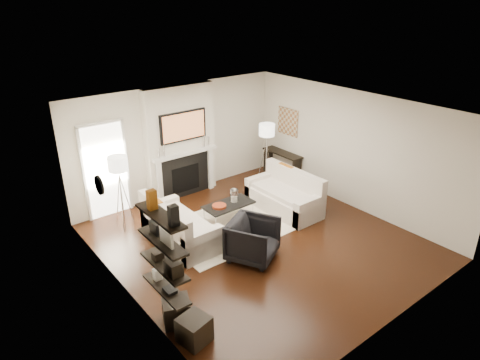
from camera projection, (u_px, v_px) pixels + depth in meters
room_envelope at (260, 180)px, 8.09m from camera, size 6.00×6.00×6.00m
chimney_breast at (181, 142)px, 10.16m from camera, size 1.80×0.25×2.70m
fireplace_surround at (185, 176)px, 10.39m from camera, size 1.30×0.02×1.04m
firebox at (186, 179)px, 10.42m from camera, size 0.75×0.02×0.65m
mantel_pilaster_l at (160, 183)px, 9.95m from camera, size 0.12×0.08×1.10m
mantel_pilaster_r at (210, 168)px, 10.77m from camera, size 0.12×0.08×1.10m
mantel_shelf at (185, 153)px, 10.12m from camera, size 1.70×0.18×0.07m
tv_body at (183, 126)px, 9.87m from camera, size 1.20×0.06×0.70m
tv_screen at (184, 127)px, 9.85m from camera, size 1.10×0.00×0.62m
candlestick_l_tall at (164, 151)px, 9.74m from camera, size 0.04×0.04×0.30m
candlestick_l_short at (159, 153)px, 9.67m from camera, size 0.04×0.04×0.24m
candlestick_r_tall at (204, 141)px, 10.36m from camera, size 0.04×0.04×0.30m
candlestick_r_short at (209, 141)px, 10.45m from camera, size 0.04×0.04×0.24m
hallway_panel at (106, 171)px, 9.30m from camera, size 0.90×0.02×2.10m
door_trim_l at (84, 177)px, 9.01m from camera, size 0.06×0.06×2.16m
door_trim_r at (127, 166)px, 9.56m from camera, size 0.06×0.06×2.16m
door_trim_top at (99, 123)px, 8.85m from camera, size 1.02×0.06×0.06m
rug at (225, 228)px, 9.12m from camera, size 2.60×2.00×0.01m
loveseat_left_base at (181, 232)px, 8.56m from camera, size 0.85×1.80×0.42m
loveseat_left_back at (165, 224)px, 8.24m from camera, size 0.18×1.80×0.80m
loveseat_left_arm_n at (203, 246)px, 7.94m from camera, size 0.85×0.18×0.60m
loveseat_left_arm_s at (161, 213)px, 9.10m from camera, size 0.85×0.18×0.60m
loveseat_left_cushion at (182, 220)px, 8.48m from camera, size 0.63×1.44×0.10m
pillow_left_orange at (156, 209)px, 8.38m from camera, size 0.10×0.42×0.42m
pillow_left_charcoal at (172, 221)px, 7.95m from camera, size 0.10×0.40×0.40m
loveseat_right_base at (283, 202)px, 9.81m from camera, size 0.85×1.80×0.42m
loveseat_right_back at (294, 185)px, 9.87m from camera, size 0.18×1.80×0.80m
loveseat_right_arm_n at (310, 211)px, 9.19m from camera, size 0.85×0.18×0.60m
loveseat_right_arm_s at (260, 187)px, 10.35m from camera, size 0.85×0.18×0.60m
loveseat_right_cushion at (282, 192)px, 9.68m from camera, size 0.63×1.44×0.10m
pillow_right_orange at (286, 173)px, 10.01m from camera, size 0.10×0.42×0.42m
pillow_right_charcoal at (304, 182)px, 9.58m from camera, size 0.10×0.40×0.40m
coffee_table at (229, 205)px, 9.25m from camera, size 1.10×0.55×0.04m
coffee_leg_nw at (216, 224)px, 8.90m from camera, size 0.02×0.02×0.38m
coffee_leg_ne at (253, 210)px, 9.46m from camera, size 0.02×0.02×0.38m
coffee_leg_sw at (204, 216)px, 9.21m from camera, size 0.02×0.02×0.38m
coffee_leg_se at (240, 203)px, 9.78m from camera, size 0.02×0.02×0.38m
hurricane_glass at (234, 196)px, 9.27m from camera, size 0.18×0.18×0.31m
hurricane_candle at (234, 199)px, 9.30m from camera, size 0.09×0.09×0.13m
copper_bowl at (219, 206)px, 9.09m from camera, size 0.30×0.30×0.05m
armchair at (253, 238)px, 7.93m from camera, size 1.11×1.09×0.86m
lamp_left_post at (122, 201)px, 8.95m from camera, size 0.02×0.02×1.20m
lamp_left_shade at (118, 164)px, 8.61m from camera, size 0.40×0.40×0.30m
lamp_left_leg_a at (127, 200)px, 9.02m from camera, size 0.25×0.02×1.23m
lamp_left_leg_b at (118, 200)px, 8.99m from camera, size 0.14×0.22×1.23m
lamp_left_leg_c at (122, 204)px, 8.85m from camera, size 0.14×0.22×1.23m
lamp_right_post at (266, 161)px, 11.07m from camera, size 0.02×0.02×1.20m
lamp_right_shade at (267, 130)px, 10.73m from camera, size 0.40×0.40×0.30m
lamp_right_leg_a at (269, 160)px, 11.13m from camera, size 0.25×0.02×1.23m
lamp_right_leg_b at (262, 161)px, 11.11m from camera, size 0.14×0.22×1.23m
lamp_right_leg_c at (267, 163)px, 10.97m from camera, size 0.14×0.22×1.23m
console_top at (283, 153)px, 11.27m from camera, size 0.35×1.20×0.04m
console_leg_n at (297, 172)px, 11.02m from camera, size 0.30×0.04×0.71m
console_leg_s at (268, 160)px, 11.81m from camera, size 0.30×0.04×0.71m
wall_art at (288, 122)px, 11.03m from camera, size 0.03×0.70×0.70m
shelf_bottom at (166, 289)px, 6.15m from camera, size 0.25×1.00×0.03m
shelf_lower at (164, 266)px, 5.99m from camera, size 0.25×1.00×0.04m
shelf_upper at (162, 242)px, 5.83m from camera, size 0.25×1.00×0.04m
shelf_top at (160, 216)px, 5.67m from camera, size 0.25×1.00×0.04m
decor_magfile_a at (173, 216)px, 5.34m from camera, size 0.12×0.10×0.28m
decor_magfile_b at (152, 200)px, 5.75m from camera, size 0.12×0.10×0.28m
decor_frame_a at (167, 238)px, 5.68m from camera, size 0.04×0.30×0.22m
decor_frame_b at (154, 228)px, 5.94m from camera, size 0.04×0.22×0.18m
decor_wine_rack at (173, 268)px, 5.75m from camera, size 0.18×0.25×0.20m
decor_box_small at (158, 256)px, 6.09m from camera, size 0.15×0.12×0.12m
decor_books at (170, 290)px, 6.06m from camera, size 0.14×0.20×0.05m
decor_box_tall at (157, 274)px, 6.30m from camera, size 0.10×0.10×0.18m
clock_rim at (99, 185)px, 7.05m from camera, size 0.04×0.34×0.34m
clock_face at (101, 185)px, 7.06m from camera, size 0.01×0.29×0.29m
ottoman_near at (177, 311)px, 6.46m from camera, size 0.52×0.52×0.40m
ottoman_far at (194, 330)px, 6.10m from camera, size 0.47×0.47×0.40m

